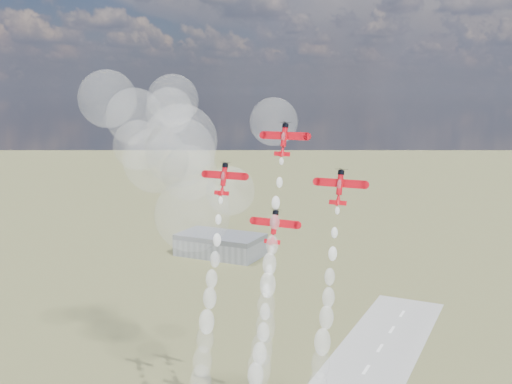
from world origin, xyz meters
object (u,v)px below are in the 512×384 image
object	(u,v)px
plane_right	(340,186)
plane_slot	(274,226)
plane_lead	(284,139)
hangar	(220,245)
plane_left	(224,178)

from	to	relation	value
plane_right	plane_slot	world-z (taller)	plane_right
plane_lead	plane_slot	xyz separation A→B (m)	(0.00, -5.43, -19.88)
hangar	plane_lead	xyz separation A→B (m)	(116.02, -177.34, 80.48)
plane_left	plane_slot	size ratio (longest dim) A/B	1.00
plane_left	plane_right	world-z (taller)	same
plane_lead	plane_left	xyz separation A→B (m)	(-14.72, -2.71, -9.94)
hangar	plane_left	distance (m)	218.31
hangar	plane_lead	size ratio (longest dim) A/B	4.44
plane_lead	plane_left	distance (m)	17.96
plane_lead	plane_right	xyz separation A→B (m)	(14.72, -2.71, -9.94)
hangar	plane_slot	bearing A→B (deg)	-57.59
plane_left	plane_right	size ratio (longest dim) A/B	1.00
plane_lead	plane_slot	size ratio (longest dim) A/B	1.00
hangar	plane_lead	distance (m)	226.69
plane_lead	plane_left	bearing A→B (deg)	-169.55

